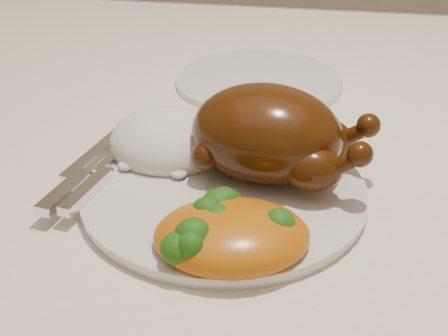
% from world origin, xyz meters
% --- Properties ---
extents(dining_table, '(1.60, 0.90, 0.76)m').
position_xyz_m(dining_table, '(0.00, 0.00, 0.67)').
color(dining_table, brown).
rests_on(dining_table, floor).
extents(tablecloth, '(1.73, 1.03, 0.18)m').
position_xyz_m(tablecloth, '(0.00, 0.00, 0.74)').
color(tablecloth, white).
rests_on(tablecloth, dining_table).
extents(dinner_plate, '(0.33, 0.33, 0.01)m').
position_xyz_m(dinner_plate, '(0.11, -0.11, 0.77)').
color(dinner_plate, silver).
rests_on(dinner_plate, tablecloth).
extents(side_plate, '(0.25, 0.25, 0.01)m').
position_xyz_m(side_plate, '(0.11, 0.15, 0.77)').
color(side_plate, silver).
rests_on(side_plate, tablecloth).
extents(roast_chicken, '(0.18, 0.12, 0.09)m').
position_xyz_m(roast_chicken, '(0.14, -0.09, 0.82)').
color(roast_chicken, '#402006').
rests_on(roast_chicken, dinner_plate).
extents(rice_mound, '(0.13, 0.12, 0.06)m').
position_xyz_m(rice_mound, '(0.04, -0.06, 0.79)').
color(rice_mound, white).
rests_on(rice_mound, dinner_plate).
extents(mac_and_cheese, '(0.14, 0.12, 0.05)m').
position_xyz_m(mac_and_cheese, '(0.13, -0.20, 0.79)').
color(mac_and_cheese, orange).
rests_on(mac_and_cheese, dinner_plate).
extents(cutlery, '(0.05, 0.17, 0.01)m').
position_xyz_m(cutlery, '(-0.02, -0.13, 0.78)').
color(cutlery, silver).
rests_on(cutlery, dinner_plate).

